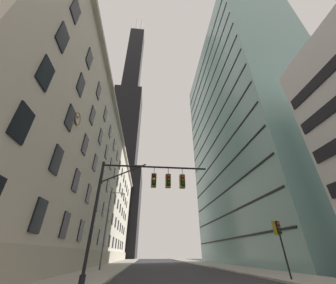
% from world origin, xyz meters
% --- Properties ---
extents(station_building, '(12.61, 74.53, 27.08)m').
position_xyz_m(station_building, '(-16.97, 31.26, 13.51)').
color(station_building, beige).
rests_on(station_building, ground).
extents(dark_skyscraper, '(23.29, 23.29, 181.21)m').
position_xyz_m(dark_skyscraper, '(-19.08, 81.50, 52.67)').
color(dark_skyscraper, black).
rests_on(dark_skyscraper, ground).
extents(glass_office_midrise, '(14.57, 38.22, 57.44)m').
position_xyz_m(glass_office_midrise, '(18.23, 25.64, 28.72)').
color(glass_office_midrise, gray).
rests_on(glass_office_midrise, ground).
extents(traffic_signal_mast, '(8.32, 0.63, 7.78)m').
position_xyz_m(traffic_signal_mast, '(-3.61, 2.50, 5.89)').
color(traffic_signal_mast, black).
rests_on(traffic_signal_mast, sidewalk_left).
extents(traffic_light_near_right, '(0.40, 0.63, 3.90)m').
position_xyz_m(traffic_light_near_right, '(6.93, 4.04, 3.28)').
color(traffic_light_near_right, black).
rests_on(traffic_light_near_right, sidewalk_right).
extents(street_lamppost, '(1.96, 0.32, 8.89)m').
position_xyz_m(street_lamppost, '(-8.36, 14.80, 5.31)').
color(street_lamppost, '#47474C').
rests_on(street_lamppost, sidewalk_left).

